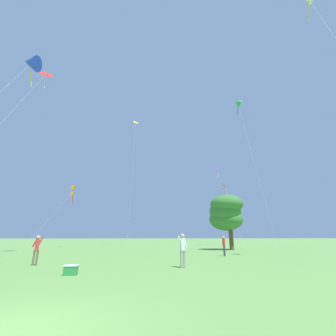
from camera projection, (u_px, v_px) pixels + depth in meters
ground_plane at (4, 333)px, 4.12m from camera, size 400.00×400.00×0.00m
kite_orange_box at (73, 191)px, 38.07m from camera, size 2.59×9.44×9.92m
kite_red_high at (42, 80)px, 25.16m from camera, size 2.40×10.38×20.01m
kite_blue_delta at (31, 63)px, 18.65m from camera, size 2.92×7.46×16.06m
kite_pink_low at (224, 188)px, 49.21m from camera, size 3.52×7.23×13.15m
kite_green_small at (238, 103)px, 48.40m from camera, size 2.91×12.38×29.90m
kite_yellow_diamond at (135, 131)px, 51.04m from camera, size 1.16×8.78×27.34m
kite_purple_streamer at (219, 174)px, 40.94m from camera, size 0.84×9.29×13.91m
person_near_tree at (224, 244)px, 20.29m from camera, size 0.39×0.49×1.70m
person_in_blue_jacket at (183, 247)px, 12.91m from camera, size 0.59×0.25×1.83m
person_in_red_shirt at (37, 247)px, 13.90m from camera, size 0.54×0.33×1.74m
tree_right_cluster at (226, 213)px, 30.39m from camera, size 4.44×5.14×7.01m
picnic_cooler at (71, 270)px, 10.30m from camera, size 0.60×0.40×0.44m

